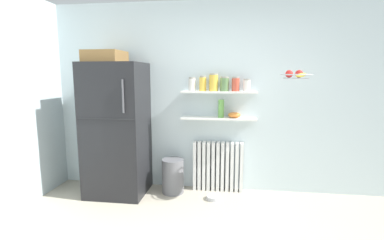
{
  "coord_description": "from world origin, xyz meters",
  "views": [
    {
      "loc": [
        0.3,
        -1.98,
        1.63
      ],
      "look_at": [
        -0.19,
        1.6,
        1.05
      ],
      "focal_mm": 27.0,
      "sensor_mm": 36.0,
      "label": 1
    }
  ],
  "objects_px": {
    "pet_food_bowl": "(214,198)",
    "hanging_fruit_basket": "(296,75)",
    "storage_jar_4": "(236,84)",
    "storage_jar_5": "(247,85)",
    "trash_bin": "(173,176)",
    "storage_jar_1": "(203,84)",
    "storage_jar_3": "(225,84)",
    "storage_jar_0": "(192,84)",
    "vase": "(221,109)",
    "storage_jar_2": "(214,82)",
    "shelf_bowl": "(234,115)",
    "refrigerator": "(116,127)",
    "radiator": "(218,166)"
  },
  "relations": [
    {
      "from": "pet_food_bowl",
      "to": "hanging_fruit_basket",
      "type": "relative_size",
      "value": 0.53
    },
    {
      "from": "storage_jar_4",
      "to": "storage_jar_5",
      "type": "relative_size",
      "value": 1.17
    },
    {
      "from": "trash_bin",
      "to": "storage_jar_1",
      "type": "bearing_deg",
      "value": 19.79
    },
    {
      "from": "hanging_fruit_basket",
      "to": "storage_jar_1",
      "type": "bearing_deg",
      "value": 158.23
    },
    {
      "from": "storage_jar_3",
      "to": "hanging_fruit_basket",
      "type": "height_order",
      "value": "hanging_fruit_basket"
    },
    {
      "from": "hanging_fruit_basket",
      "to": "storage_jar_0",
      "type": "bearing_deg",
      "value": 160.56
    },
    {
      "from": "storage_jar_0",
      "to": "vase",
      "type": "relative_size",
      "value": 0.76
    },
    {
      "from": "storage_jar_2",
      "to": "pet_food_bowl",
      "type": "distance_m",
      "value": 1.52
    },
    {
      "from": "shelf_bowl",
      "to": "trash_bin",
      "type": "relative_size",
      "value": 0.35
    },
    {
      "from": "storage_jar_4",
      "to": "pet_food_bowl",
      "type": "height_order",
      "value": "storage_jar_4"
    },
    {
      "from": "storage_jar_2",
      "to": "trash_bin",
      "type": "xyz_separation_m",
      "value": [
        -0.54,
        -0.14,
        -1.28
      ]
    },
    {
      "from": "trash_bin",
      "to": "storage_jar_2",
      "type": "bearing_deg",
      "value": 14.72
    },
    {
      "from": "vase",
      "to": "hanging_fruit_basket",
      "type": "height_order",
      "value": "hanging_fruit_basket"
    },
    {
      "from": "storage_jar_0",
      "to": "hanging_fruit_basket",
      "type": "height_order",
      "value": "hanging_fruit_basket"
    },
    {
      "from": "storage_jar_3",
      "to": "storage_jar_1",
      "type": "bearing_deg",
      "value": 180.0
    },
    {
      "from": "refrigerator",
      "to": "pet_food_bowl",
      "type": "bearing_deg",
      "value": -2.62
    },
    {
      "from": "storage_jar_5",
      "to": "trash_bin",
      "type": "bearing_deg",
      "value": -171.74
    },
    {
      "from": "storage_jar_4",
      "to": "vase",
      "type": "xyz_separation_m",
      "value": [
        -0.19,
        0.0,
        -0.33
      ]
    },
    {
      "from": "storage_jar_0",
      "to": "storage_jar_2",
      "type": "bearing_deg",
      "value": 0.0
    },
    {
      "from": "storage_jar_4",
      "to": "storage_jar_5",
      "type": "distance_m",
      "value": 0.15
    },
    {
      "from": "vase",
      "to": "pet_food_bowl",
      "type": "relative_size",
      "value": 1.28
    },
    {
      "from": "trash_bin",
      "to": "hanging_fruit_basket",
      "type": "height_order",
      "value": "hanging_fruit_basket"
    },
    {
      "from": "radiator",
      "to": "hanging_fruit_basket",
      "type": "height_order",
      "value": "hanging_fruit_basket"
    },
    {
      "from": "refrigerator",
      "to": "storage_jar_4",
      "type": "bearing_deg",
      "value": 8.4
    },
    {
      "from": "storage_jar_5",
      "to": "trash_bin",
      "type": "xyz_separation_m",
      "value": [
        -0.97,
        -0.14,
        -1.25
      ]
    },
    {
      "from": "radiator",
      "to": "storage_jar_3",
      "type": "xyz_separation_m",
      "value": [
        0.07,
        -0.03,
        1.15
      ]
    },
    {
      "from": "storage_jar_3",
      "to": "storage_jar_5",
      "type": "distance_m",
      "value": 0.29
    },
    {
      "from": "storage_jar_0",
      "to": "radiator",
      "type": "bearing_deg",
      "value": 4.72
    },
    {
      "from": "storage_jar_3",
      "to": "pet_food_bowl",
      "type": "height_order",
      "value": "storage_jar_3"
    },
    {
      "from": "storage_jar_5",
      "to": "pet_food_bowl",
      "type": "height_order",
      "value": "storage_jar_5"
    },
    {
      "from": "storage_jar_3",
      "to": "vase",
      "type": "height_order",
      "value": "storage_jar_3"
    },
    {
      "from": "storage_jar_0",
      "to": "pet_food_bowl",
      "type": "distance_m",
      "value": 1.53
    },
    {
      "from": "storage_jar_3",
      "to": "vase",
      "type": "distance_m",
      "value": 0.33
    },
    {
      "from": "vase",
      "to": "pet_food_bowl",
      "type": "xyz_separation_m",
      "value": [
        -0.07,
        -0.29,
        -1.14
      ]
    },
    {
      "from": "radiator",
      "to": "vase",
      "type": "relative_size",
      "value": 2.88
    },
    {
      "from": "storage_jar_2",
      "to": "vase",
      "type": "relative_size",
      "value": 0.97
    },
    {
      "from": "refrigerator",
      "to": "storage_jar_1",
      "type": "bearing_deg",
      "value": 11.53
    },
    {
      "from": "radiator",
      "to": "storage_jar_5",
      "type": "bearing_deg",
      "value": -4.72
    },
    {
      "from": "pet_food_bowl",
      "to": "hanging_fruit_basket",
      "type": "distance_m",
      "value": 1.85
    },
    {
      "from": "radiator",
      "to": "storage_jar_0",
      "type": "bearing_deg",
      "value": -175.28
    },
    {
      "from": "radiator",
      "to": "storage_jar_1",
      "type": "relative_size",
      "value": 3.47
    },
    {
      "from": "storage_jar_0",
      "to": "trash_bin",
      "type": "relative_size",
      "value": 0.39
    },
    {
      "from": "storage_jar_1",
      "to": "storage_jar_2",
      "type": "relative_size",
      "value": 0.86
    },
    {
      "from": "radiator",
      "to": "storage_jar_2",
      "type": "distance_m",
      "value": 1.17
    },
    {
      "from": "shelf_bowl",
      "to": "pet_food_bowl",
      "type": "bearing_deg",
      "value": -129.87
    },
    {
      "from": "storage_jar_0",
      "to": "storage_jar_3",
      "type": "height_order",
      "value": "storage_jar_3"
    },
    {
      "from": "storage_jar_4",
      "to": "trash_bin",
      "type": "bearing_deg",
      "value": -170.32
    },
    {
      "from": "storage_jar_2",
      "to": "vase",
      "type": "distance_m",
      "value": 0.37
    },
    {
      "from": "storage_jar_1",
      "to": "storage_jar_4",
      "type": "height_order",
      "value": "storage_jar_1"
    },
    {
      "from": "storage_jar_5",
      "to": "radiator",
      "type": "bearing_deg",
      "value": 175.28
    }
  ]
}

